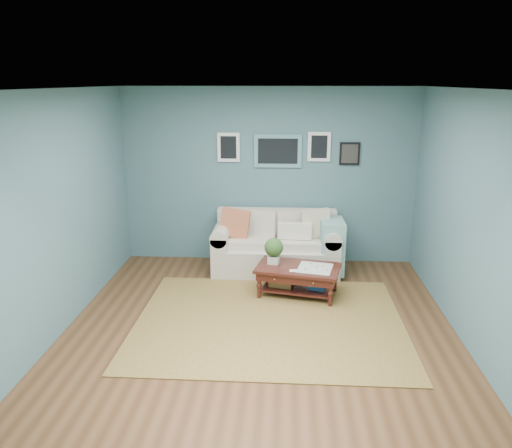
{
  "coord_description": "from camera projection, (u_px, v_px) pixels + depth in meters",
  "views": [
    {
      "loc": [
        0.28,
        -5.09,
        2.78
      ],
      "look_at": [
        -0.1,
        1.0,
        1.02
      ],
      "focal_mm": 35.0,
      "sensor_mm": 36.0,
      "label": 1
    }
  ],
  "objects": [
    {
      "name": "area_rug",
      "position": [
        269.0,
        321.0,
        5.97
      ],
      "size": [
        3.17,
        2.54,
        0.01
      ],
      "primitive_type": "cube",
      "color": "brown",
      "rests_on": "ground"
    },
    {
      "name": "coffee_table",
      "position": [
        294.0,
        271.0,
        6.64
      ],
      "size": [
        1.19,
        0.84,
        0.76
      ],
      "rotation": [
        0.0,
        0.0,
        -0.2
      ],
      "color": "#340D0B",
      "rests_on": "ground"
    },
    {
      "name": "loveseat",
      "position": [
        282.0,
        245.0,
        7.49
      ],
      "size": [
        1.92,
        0.87,
        0.99
      ],
      "color": "beige",
      "rests_on": "ground"
    },
    {
      "name": "room_shell",
      "position": [
        260.0,
        218.0,
        5.35
      ],
      "size": [
        5.0,
        5.02,
        2.7
      ],
      "color": "brown",
      "rests_on": "ground"
    }
  ]
}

